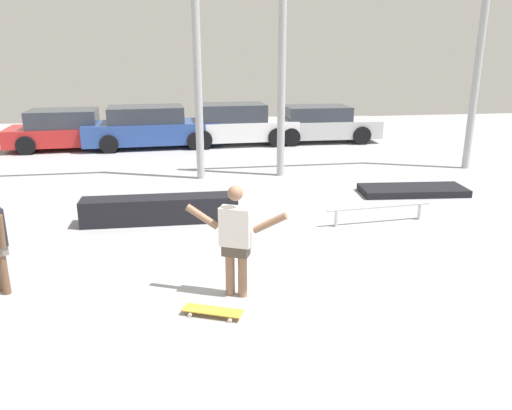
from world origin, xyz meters
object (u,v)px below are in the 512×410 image
at_px(parked_car_red, 68,130).
at_px(parked_car_silver, 319,124).
at_px(skateboard, 212,311).
at_px(parked_car_white, 235,125).
at_px(parked_car_blue, 151,128).
at_px(skateboarder, 236,237).
at_px(manual_pad, 413,190).
at_px(grind_rail, 379,209).
at_px(grind_box, 160,210).

xyz_separation_m(parked_car_red, parked_car_silver, (8.86, 0.02, -0.00)).
distance_m(skateboard, parked_car_white, 12.19).
bearing_deg(parked_car_blue, skateboarder, -85.19).
distance_m(manual_pad, parked_car_red, 11.60).
bearing_deg(manual_pad, parked_car_silver, 91.43).
distance_m(skateboarder, grind_rail, 4.04).
distance_m(grind_box, parked_car_blue, 8.23).
bearing_deg(parked_car_silver, grind_rail, -97.52).
height_order(grind_rail, parked_car_silver, parked_car_silver).
relative_size(grind_box, parked_car_blue, 0.64).
height_order(skateboard, grind_box, grind_box).
height_order(skateboarder, parked_car_silver, skateboarder).
height_order(skateboard, parked_car_silver, parked_car_silver).
xyz_separation_m(grind_box, parked_car_blue, (-0.49, 8.21, 0.42)).
relative_size(grind_rail, parked_car_blue, 0.46).
distance_m(grind_box, grind_rail, 4.24).
height_order(skateboard, grind_rail, grind_rail).
bearing_deg(grind_box, grind_rail, -9.94).
bearing_deg(skateboard, parked_car_red, 131.82).
height_order(parked_car_white, parked_car_silver, parked_car_white).
height_order(parked_car_red, parked_car_blue, parked_car_blue).
height_order(skateboard, manual_pad, manual_pad).
relative_size(skateboarder, manual_pad, 0.64).
relative_size(parked_car_red, parked_car_silver, 0.98).
xyz_separation_m(skateboard, parked_car_blue, (-1.20, 11.98, 0.61)).
relative_size(skateboarder, parked_car_blue, 0.33).
height_order(skateboarder, parked_car_white, skateboarder).
relative_size(grind_rail, parked_car_white, 0.51).
distance_m(manual_pad, parked_car_blue, 9.48).
bearing_deg(parked_car_blue, grind_rail, -65.44).
bearing_deg(parked_car_blue, manual_pad, -51.49).
bearing_deg(parked_car_blue, parked_car_silver, -1.35).
xyz_separation_m(manual_pad, parked_car_red, (-9.04, 7.25, 0.55)).
distance_m(parked_car_red, parked_car_blue, 2.78).
distance_m(grind_rail, parked_car_silver, 9.23).
height_order(grind_box, parked_car_silver, parked_car_silver).
distance_m(parked_car_red, parked_car_silver, 8.86).
bearing_deg(grind_rail, skateboard, -138.65).
bearing_deg(skateboarder, grind_box, 133.00).
xyz_separation_m(skateboard, parked_car_silver, (4.89, 12.16, 0.57)).
xyz_separation_m(skateboard, grind_rail, (3.46, 3.04, 0.22)).
xyz_separation_m(skateboarder, grind_box, (-1.08, 3.27, -0.60)).
bearing_deg(manual_pad, skateboarder, -136.98).
distance_m(skateboarder, grind_box, 3.50).
height_order(skateboarder, grind_rail, skateboarder).
bearing_deg(manual_pad, grind_rail, -131.03).
height_order(parked_car_blue, parked_car_silver, parked_car_blue).
height_order(skateboard, parked_car_white, parked_car_white).
bearing_deg(skateboarder, parked_car_white, 107.79).
relative_size(skateboarder, skateboard, 1.96).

